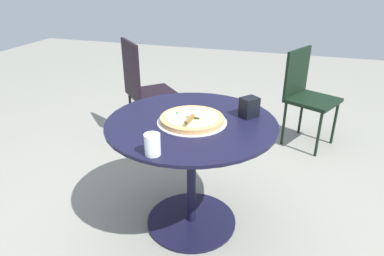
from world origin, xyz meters
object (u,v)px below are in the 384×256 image
at_px(drinking_cup, 152,145).
at_px(napkin_dispenser, 249,107).
at_px(patio_chair_far, 306,91).
at_px(pizza_on_tray, 192,119).
at_px(patio_chair_near, 143,85).
at_px(patio_table, 191,153).
at_px(pizza_server, 193,116).

xyz_separation_m(drinking_cup, napkin_dispenser, (0.35, 0.57, 0.01)).
bearing_deg(patio_chair_far, pizza_on_tray, -113.88).
relative_size(napkin_dispenser, patio_chair_near, 0.12).
bearing_deg(patio_chair_near, napkin_dispenser, -39.14).
bearing_deg(patio_chair_far, patio_chair_near, -166.20).
distance_m(drinking_cup, patio_chair_near, 1.63).
distance_m(patio_chair_near, patio_chair_far, 1.44).
bearing_deg(pizza_on_tray, patio_table, 120.75).
distance_m(pizza_on_tray, patio_chair_far, 1.53).
bearing_deg(napkin_dispenser, pizza_on_tray, 161.38).
xyz_separation_m(drinking_cup, patio_chair_far, (0.68, 1.78, -0.26)).
height_order(patio_table, pizza_on_tray, pizza_on_tray).
bearing_deg(pizza_server, drinking_cup, -102.71).
distance_m(pizza_server, patio_chair_near, 1.37).
distance_m(pizza_on_tray, napkin_dispenser, 0.34).
xyz_separation_m(patio_chair_near, patio_chair_far, (1.40, 0.34, -0.02)).
xyz_separation_m(napkin_dispenser, patio_chair_far, (0.33, 1.22, -0.27)).
height_order(pizza_on_tray, pizza_server, pizza_server).
xyz_separation_m(patio_table, drinking_cup, (-0.05, -0.41, 0.25)).
height_order(pizza_server, patio_chair_far, patio_chair_far).
bearing_deg(napkin_dispenser, drinking_cup, -171.02).
relative_size(drinking_cup, patio_chair_near, 0.11).
bearing_deg(patio_chair_far, patio_table, -114.32).
relative_size(patio_table, pizza_on_tray, 2.48).
bearing_deg(pizza_server, napkin_dispenser, 38.75).
xyz_separation_m(pizza_server, patio_chair_near, (-0.80, 1.09, -0.24)).
relative_size(pizza_server, napkin_dispenser, 1.87).
distance_m(pizza_server, napkin_dispenser, 0.34).
relative_size(pizza_server, patio_chair_near, 0.23).
height_order(drinking_cup, napkin_dispenser, napkin_dispenser).
bearing_deg(patio_chair_near, pizza_server, -53.45).
bearing_deg(drinking_cup, patio_chair_far, 69.26).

